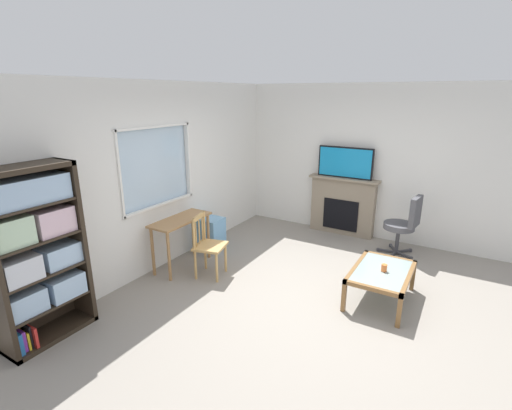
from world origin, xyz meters
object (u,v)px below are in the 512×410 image
object	(u,v)px
coffee_table	(382,274)
wooden_chair	(208,245)
tv	(345,162)
sippy_cup	(384,268)
office_chair	(405,223)
plastic_drawer_unit	(210,233)
bookshelf	(35,250)
fireplace	(342,206)
desk_under_window	(181,227)

from	to	relation	value
coffee_table	wooden_chair	bearing A→B (deg)	103.94
wooden_chair	tv	distance (m)	2.94
wooden_chair	sippy_cup	size ratio (longest dim) A/B	10.00
wooden_chair	office_chair	xyz separation A→B (m)	(2.13, -2.27, 0.09)
office_chair	plastic_drawer_unit	bearing A→B (deg)	115.41
bookshelf	fireplace	bearing A→B (deg)	-20.59
desk_under_window	coffee_table	world-z (taller)	desk_under_window
sippy_cup	bookshelf	bearing A→B (deg)	130.97
desk_under_window	fireplace	distance (m)	3.04
desk_under_window	office_chair	world-z (taller)	office_chair
wooden_chair	coffee_table	xyz separation A→B (m)	(0.56, -2.28, -0.10)
office_chair	tv	bearing A→B (deg)	68.98
bookshelf	fireplace	size ratio (longest dim) A/B	1.48
desk_under_window	sippy_cup	world-z (taller)	desk_under_window
wooden_chair	plastic_drawer_unit	bearing A→B (deg)	35.68
desk_under_window	wooden_chair	world-z (taller)	wooden_chair
bookshelf	wooden_chair	xyz separation A→B (m)	(1.99, -0.62, -0.54)
fireplace	office_chair	world-z (taller)	fireplace
tv	coffee_table	distance (m)	2.53
office_chair	sippy_cup	bearing A→B (deg)	-178.79
plastic_drawer_unit	coffee_table	xyz separation A→B (m)	(-0.22, -2.84, 0.09)
bookshelf	tv	bearing A→B (deg)	-20.66
bookshelf	wooden_chair	size ratio (longest dim) A/B	2.07
bookshelf	coffee_table	size ratio (longest dim) A/B	1.84
wooden_chair	coffee_table	distance (m)	2.35
fireplace	tv	xyz separation A→B (m)	(-0.02, 0.00, 0.80)
wooden_chair	tv	bearing A→B (deg)	-23.15
wooden_chair	coffee_table	world-z (taller)	wooden_chair
coffee_table	sippy_cup	distance (m)	0.11
wooden_chair	fireplace	distance (m)	2.82
plastic_drawer_unit	coffee_table	size ratio (longest dim) A/B	0.53
tv	office_chair	xyz separation A→B (m)	(-0.45, -1.17, -0.79)
plastic_drawer_unit	sippy_cup	distance (m)	2.88
coffee_table	tv	bearing A→B (deg)	30.20
wooden_chair	bookshelf	bearing A→B (deg)	162.69
bookshelf	plastic_drawer_unit	bearing A→B (deg)	-1.16
bookshelf	plastic_drawer_unit	world-z (taller)	bookshelf
desk_under_window	plastic_drawer_unit	bearing A→B (deg)	3.79
office_chair	sippy_cup	world-z (taller)	office_chair
plastic_drawer_unit	coffee_table	distance (m)	2.85
fireplace	tv	distance (m)	0.80
tv	bookshelf	bearing A→B (deg)	159.34
desk_under_window	wooden_chair	xyz separation A→B (m)	(-0.03, -0.52, -0.16)
plastic_drawer_unit	tv	distance (m)	2.68
desk_under_window	fireplace	size ratio (longest dim) A/B	0.78
desk_under_window	tv	world-z (taller)	tv
plastic_drawer_unit	fireplace	world-z (taller)	fireplace
fireplace	sippy_cup	xyz separation A→B (m)	(-2.05, -1.20, -0.08)
bookshelf	tv	size ratio (longest dim) A/B	1.90
tv	wooden_chair	bearing A→B (deg)	156.85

